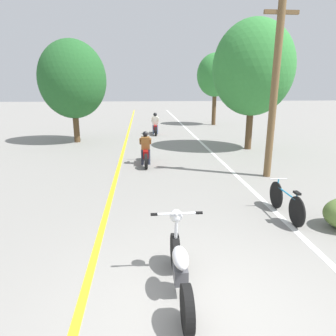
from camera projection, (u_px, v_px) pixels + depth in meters
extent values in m
plane|color=gray|center=(201.00, 314.00, 4.18)|extent=(120.00, 120.00, 0.00)
cube|color=yellow|center=(125.00, 145.00, 15.99)|extent=(0.14, 48.00, 0.01)
cube|color=white|center=(203.00, 144.00, 16.35)|extent=(0.14, 48.00, 0.01)
cylinder|color=brown|center=(274.00, 90.00, 9.78)|extent=(0.24, 0.24, 5.86)
cube|color=brown|center=(282.00, 12.00, 9.16)|extent=(1.10, 0.10, 0.12)
cylinder|color=#513A23|center=(249.00, 122.00, 14.79)|extent=(0.32, 0.32, 2.66)
ellipsoid|color=#337F38|center=(253.00, 68.00, 14.11)|extent=(3.86, 3.47, 4.43)
cylinder|color=#513A23|center=(214.00, 106.00, 24.06)|extent=(0.32, 0.32, 2.99)
ellipsoid|color=#337F38|center=(215.00, 75.00, 23.42)|extent=(2.89, 2.60, 3.32)
cylinder|color=#513A23|center=(76.00, 122.00, 16.67)|extent=(0.32, 0.32, 2.27)
ellipsoid|color=#235B28|center=(72.00, 79.00, 16.07)|extent=(3.60, 3.24, 4.14)
cylinder|color=black|center=(175.00, 251.00, 5.17)|extent=(0.12, 0.63, 0.63)
cylinder|color=black|center=(187.00, 309.00, 3.84)|extent=(0.12, 0.63, 0.63)
ellipsoid|color=silver|center=(180.00, 257.00, 4.42)|extent=(0.24, 0.58, 0.21)
cube|color=#4C4C51|center=(180.00, 273.00, 4.49)|extent=(0.20, 0.36, 0.24)
cylinder|color=silver|center=(176.00, 233.00, 4.98)|extent=(0.06, 0.23, 0.80)
cylinder|color=silver|center=(177.00, 214.00, 4.79)|extent=(0.73, 0.04, 0.04)
cylinder|color=black|center=(154.00, 214.00, 4.76)|extent=(0.11, 0.05, 0.05)
cylinder|color=black|center=(199.00, 213.00, 4.82)|extent=(0.11, 0.05, 0.05)
sphere|color=silver|center=(176.00, 216.00, 4.90)|extent=(0.21, 0.21, 0.21)
cylinder|color=black|center=(145.00, 153.00, 12.77)|extent=(0.12, 0.59, 0.59)
cylinder|color=black|center=(146.00, 161.00, 11.42)|extent=(0.12, 0.59, 0.59)
cube|color=maroon|center=(146.00, 153.00, 12.05)|extent=(0.20, 0.90, 0.28)
cylinder|color=silver|center=(145.00, 139.00, 12.50)|extent=(0.50, 0.03, 0.03)
cylinder|color=#282D3D|center=(142.00, 157.00, 12.03)|extent=(0.11, 0.11, 0.61)
cylinder|color=#282D3D|center=(149.00, 157.00, 12.05)|extent=(0.11, 0.11, 0.61)
cube|color=brown|center=(145.00, 143.00, 11.92)|extent=(0.34, 0.27, 0.53)
cylinder|color=brown|center=(140.00, 141.00, 12.05)|extent=(0.08, 0.42, 0.33)
cylinder|color=brown|center=(150.00, 141.00, 12.08)|extent=(0.08, 0.42, 0.33)
sphere|color=black|center=(145.00, 134.00, 11.86)|extent=(0.21, 0.21, 0.21)
cylinder|color=black|center=(155.00, 128.00, 20.37)|extent=(0.12, 0.57, 0.57)
cylinder|color=black|center=(156.00, 131.00, 19.01)|extent=(0.12, 0.57, 0.57)
cube|color=maroon|center=(155.00, 127.00, 19.64)|extent=(0.20, 0.91, 0.28)
cylinder|color=silver|center=(155.00, 119.00, 20.11)|extent=(0.50, 0.03, 0.03)
cylinder|color=slate|center=(153.00, 130.00, 19.63)|extent=(0.11, 0.11, 0.60)
cylinder|color=slate|center=(157.00, 130.00, 19.65)|extent=(0.11, 0.11, 0.60)
cube|color=silver|center=(155.00, 121.00, 19.51)|extent=(0.34, 0.28, 0.58)
cylinder|color=silver|center=(152.00, 120.00, 19.63)|extent=(0.08, 0.46, 0.35)
cylinder|color=silver|center=(158.00, 120.00, 19.67)|extent=(0.08, 0.46, 0.35)
sphere|color=black|center=(155.00, 114.00, 19.44)|extent=(0.24, 0.24, 0.24)
cylinder|color=black|center=(276.00, 195.00, 7.74)|extent=(0.04, 0.70, 0.70)
cylinder|color=black|center=(297.00, 212.00, 6.71)|extent=(0.04, 0.70, 0.70)
cylinder|color=#197FB2|center=(287.00, 193.00, 7.16)|extent=(0.04, 0.86, 0.04)
cylinder|color=#197FB2|center=(296.00, 202.00, 6.73)|extent=(0.03, 0.03, 0.42)
cube|color=black|center=(297.00, 193.00, 6.68)|extent=(0.10, 0.20, 0.05)
cylinder|color=#197FB2|center=(278.00, 187.00, 7.64)|extent=(0.03, 0.03, 0.45)
cylinder|color=silver|center=(279.00, 179.00, 7.58)|extent=(0.44, 0.03, 0.03)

